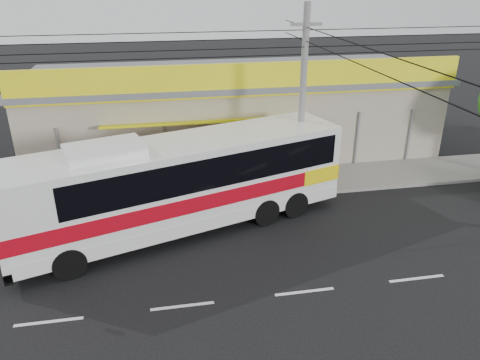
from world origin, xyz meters
name	(u,v)px	position (x,y,z in m)	size (l,w,h in m)	color
ground	(284,251)	(0.00, 0.00, 0.00)	(120.00, 120.00, 0.00)	black
sidewalk	(252,184)	(0.00, 6.00, 0.07)	(30.00, 3.20, 0.15)	slate
lane_markings	(305,292)	(0.00, -2.50, 0.00)	(50.00, 0.12, 0.01)	silver
storefront_building	(233,110)	(-0.01, 11.54, 2.30)	(22.60, 9.20, 5.70)	#A09481
coach_bus	(186,178)	(-3.39, 2.43, 2.21)	(13.62, 6.83, 4.13)	silver
motorbike_red	(146,174)	(-5.09, 6.86, 0.68)	(0.70, 2.00, 1.05)	maroon
utility_pole	(305,41)	(1.75, 4.20, 7.07)	(34.00, 14.00, 8.58)	slate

